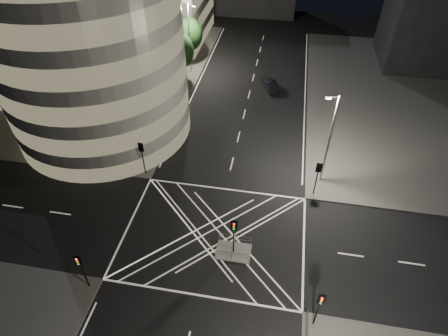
% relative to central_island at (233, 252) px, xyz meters
% --- Properties ---
extents(ground, '(120.00, 120.00, 0.00)m').
position_rel_central_island_xyz_m(ground, '(-2.00, 1.50, -0.07)').
color(ground, black).
rests_on(ground, ground).
extents(sidewalk_far_left, '(42.00, 42.00, 0.15)m').
position_rel_central_island_xyz_m(sidewalk_far_left, '(-31.00, 28.50, 0.00)').
color(sidewalk_far_left, '#53514E').
rests_on(sidewalk_far_left, ground).
extents(central_island, '(3.00, 2.00, 0.15)m').
position_rel_central_island_xyz_m(central_island, '(0.00, 0.00, 0.00)').
color(central_island, slate).
rests_on(central_island, ground).
extents(office_tower_curved, '(30.00, 29.00, 27.20)m').
position_rel_central_island_xyz_m(office_tower_curved, '(-22.74, 20.24, 12.58)').
color(office_tower_curved, gray).
rests_on(office_tower_curved, sidewalk_far_left).
extents(building_right_far, '(14.00, 12.00, 15.00)m').
position_rel_central_island_xyz_m(building_right_far, '(24.00, 41.50, 7.58)').
color(building_right_far, black).
rests_on(building_right_far, sidewalk_far_right).
extents(tree_a, '(5.00, 5.00, 7.06)m').
position_rel_central_island_xyz_m(tree_a, '(-12.50, 10.50, 4.25)').
color(tree_a, black).
rests_on(tree_a, sidewalk_far_left).
extents(tree_b, '(4.94, 4.94, 7.89)m').
position_rel_central_island_xyz_m(tree_b, '(-12.50, 16.50, 5.12)').
color(tree_b, black).
rests_on(tree_b, sidewalk_far_left).
extents(tree_c, '(4.68, 4.68, 6.91)m').
position_rel_central_island_xyz_m(tree_c, '(-12.50, 22.50, 4.29)').
color(tree_c, black).
rests_on(tree_c, sidewalk_far_left).
extents(tree_d, '(4.60, 4.60, 7.18)m').
position_rel_central_island_xyz_m(tree_d, '(-12.50, 28.50, 4.60)').
color(tree_d, black).
rests_on(tree_d, sidewalk_far_left).
extents(tree_e, '(4.40, 4.40, 7.05)m').
position_rel_central_island_xyz_m(tree_e, '(-12.50, 34.50, 4.58)').
color(tree_e, black).
rests_on(tree_e, sidewalk_far_left).
extents(traffic_signal_fl, '(0.55, 0.22, 4.00)m').
position_rel_central_island_xyz_m(traffic_signal_fl, '(-10.80, 8.30, 2.84)').
color(traffic_signal_fl, black).
rests_on(traffic_signal_fl, sidewalk_far_left).
extents(traffic_signal_nl, '(0.55, 0.22, 4.00)m').
position_rel_central_island_xyz_m(traffic_signal_nl, '(-10.80, -5.30, 2.84)').
color(traffic_signal_nl, black).
rests_on(traffic_signal_nl, sidewalk_near_left).
extents(traffic_signal_fr, '(0.55, 0.22, 4.00)m').
position_rel_central_island_xyz_m(traffic_signal_fr, '(6.80, 8.30, 2.84)').
color(traffic_signal_fr, black).
rests_on(traffic_signal_fr, sidewalk_far_right).
extents(traffic_signal_nr, '(0.55, 0.22, 4.00)m').
position_rel_central_island_xyz_m(traffic_signal_nr, '(6.80, -5.30, 2.84)').
color(traffic_signal_nr, black).
rests_on(traffic_signal_nr, sidewalk_near_right).
extents(traffic_signal_island, '(0.55, 0.22, 4.00)m').
position_rel_central_island_xyz_m(traffic_signal_island, '(0.00, 0.00, 2.84)').
color(traffic_signal_island, black).
rests_on(traffic_signal_island, central_island).
extents(street_lamp_left_near, '(1.25, 0.25, 10.00)m').
position_rel_central_island_xyz_m(street_lamp_left_near, '(-11.44, 13.50, 5.47)').
color(street_lamp_left_near, slate).
rests_on(street_lamp_left_near, sidewalk_far_left).
extents(street_lamp_left_far, '(1.25, 0.25, 10.00)m').
position_rel_central_island_xyz_m(street_lamp_left_far, '(-11.44, 31.50, 5.47)').
color(street_lamp_left_far, slate).
rests_on(street_lamp_left_far, sidewalk_far_left).
extents(street_lamp_right_far, '(1.25, 0.25, 10.00)m').
position_rel_central_island_xyz_m(street_lamp_right_far, '(7.44, 10.50, 5.47)').
color(street_lamp_right_far, slate).
rests_on(street_lamp_right_far, sidewalk_far_right).
extents(railing_island_south, '(2.80, 0.06, 1.10)m').
position_rel_central_island_xyz_m(railing_island_south, '(0.00, -0.90, 0.62)').
color(railing_island_south, slate).
rests_on(railing_island_south, central_island).
extents(railing_island_north, '(2.80, 0.06, 1.10)m').
position_rel_central_island_xyz_m(railing_island_north, '(0.00, 0.90, 0.62)').
color(railing_island_north, slate).
rests_on(railing_island_north, central_island).
extents(sedan, '(2.86, 4.31, 1.34)m').
position_rel_central_island_xyz_m(sedan, '(0.73, 28.58, 0.60)').
color(sedan, black).
rests_on(sedan, ground).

